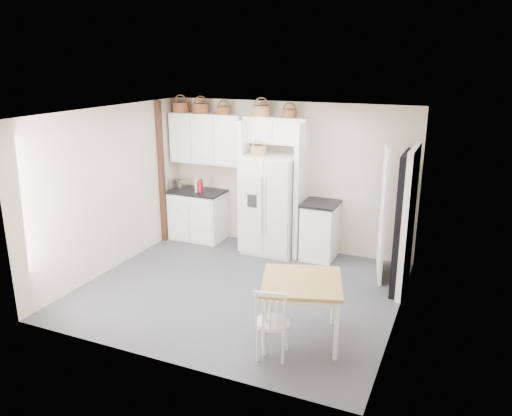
% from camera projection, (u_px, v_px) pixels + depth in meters
% --- Properties ---
extents(floor, '(4.50, 4.50, 0.00)m').
position_uv_depth(floor, '(240.00, 290.00, 7.41)').
color(floor, '#474856').
rests_on(floor, ground).
extents(ceiling, '(4.50, 4.50, 0.00)m').
position_uv_depth(ceiling, '(238.00, 113.00, 6.66)').
color(ceiling, white).
rests_on(ceiling, wall_back).
extents(wall_back, '(4.50, 0.00, 4.50)m').
position_uv_depth(wall_back, '(288.00, 176.00, 8.79)').
color(wall_back, beige).
rests_on(wall_back, floor).
extents(wall_left, '(0.00, 4.00, 4.00)m').
position_uv_depth(wall_left, '(111.00, 190.00, 7.89)').
color(wall_left, beige).
rests_on(wall_left, floor).
extents(wall_right, '(0.00, 4.00, 4.00)m').
position_uv_depth(wall_right, '(403.00, 226.00, 6.17)').
color(wall_right, beige).
rests_on(wall_right, floor).
extents(refrigerator, '(0.89, 0.72, 1.73)m').
position_uv_depth(refrigerator, '(272.00, 204.00, 8.65)').
color(refrigerator, silver).
rests_on(refrigerator, floor).
extents(base_cab_left, '(0.97, 0.61, 0.90)m').
position_uv_depth(base_cab_left, '(198.00, 216.00, 9.41)').
color(base_cab_left, white).
rests_on(base_cab_left, floor).
extents(base_cab_right, '(0.54, 0.64, 0.94)m').
position_uv_depth(base_cab_right, '(320.00, 231.00, 8.49)').
color(base_cab_right, white).
rests_on(base_cab_right, floor).
extents(dining_table, '(1.16, 1.16, 0.77)m').
position_uv_depth(dining_table, '(301.00, 310.00, 6.01)').
color(dining_table, brown).
rests_on(dining_table, floor).
extents(windsor_chair, '(0.48, 0.45, 0.84)m').
position_uv_depth(windsor_chair, '(273.00, 322.00, 5.65)').
color(windsor_chair, white).
rests_on(windsor_chair, floor).
extents(counter_left, '(1.01, 0.66, 0.04)m').
position_uv_depth(counter_left, '(197.00, 191.00, 9.27)').
color(counter_left, black).
rests_on(counter_left, base_cab_left).
extents(counter_right, '(0.58, 0.69, 0.04)m').
position_uv_depth(counter_right, '(321.00, 203.00, 8.35)').
color(counter_right, black).
rests_on(counter_right, base_cab_right).
extents(toaster, '(0.28, 0.17, 0.19)m').
position_uv_depth(toaster, '(178.00, 184.00, 9.34)').
color(toaster, silver).
rests_on(toaster, counter_left).
extents(cookbook_red, '(0.07, 0.16, 0.23)m').
position_uv_depth(cookbook_red, '(201.00, 186.00, 9.11)').
color(cookbook_red, '#A91122').
rests_on(cookbook_red, counter_left).
extents(cookbook_cream, '(0.04, 0.16, 0.24)m').
position_uv_depth(cookbook_cream, '(198.00, 185.00, 9.14)').
color(cookbook_cream, beige).
rests_on(cookbook_cream, counter_left).
extents(basket_upper_a, '(0.31, 0.31, 0.18)m').
position_uv_depth(basket_upper_a, '(181.00, 107.00, 9.09)').
color(basket_upper_a, '#531B11').
rests_on(basket_upper_a, upper_cabinet).
extents(basket_upper_b, '(0.30, 0.30, 0.17)m').
position_uv_depth(basket_upper_b, '(201.00, 108.00, 8.93)').
color(basket_upper_b, '#531B11').
rests_on(basket_upper_b, upper_cabinet).
extents(basket_upper_c, '(0.24, 0.24, 0.14)m').
position_uv_depth(basket_upper_c, '(224.00, 110.00, 8.76)').
color(basket_upper_c, '#531B11').
rests_on(basket_upper_c, upper_cabinet).
extents(basket_bridge_a, '(0.31, 0.31, 0.18)m').
position_uv_depth(basket_bridge_a, '(262.00, 111.00, 8.48)').
color(basket_bridge_a, brown).
rests_on(basket_bridge_a, bridge_cabinet).
extents(basket_bridge_b, '(0.24, 0.24, 0.14)m').
position_uv_depth(basket_bridge_b, '(289.00, 113.00, 8.29)').
color(basket_bridge_b, '#531B11').
rests_on(basket_bridge_b, bridge_cabinet).
extents(basket_fridge_a, '(0.26, 0.26, 0.14)m').
position_uv_depth(basket_fridge_a, '(259.00, 151.00, 8.37)').
color(basket_fridge_a, brown).
rests_on(basket_fridge_a, refrigerator).
extents(upper_cabinet, '(1.40, 0.34, 0.90)m').
position_uv_depth(upper_cabinet, '(207.00, 139.00, 9.04)').
color(upper_cabinet, white).
rests_on(upper_cabinet, wall_back).
extents(bridge_cabinet, '(1.12, 0.34, 0.45)m').
position_uv_depth(bridge_cabinet, '(277.00, 130.00, 8.46)').
color(bridge_cabinet, white).
rests_on(bridge_cabinet, wall_back).
extents(fridge_panel_left, '(0.08, 0.60, 2.30)m').
position_uv_depth(fridge_panel_left, '(247.00, 185.00, 8.82)').
color(fridge_panel_left, white).
rests_on(fridge_panel_left, floor).
extents(fridge_panel_right, '(0.08, 0.60, 2.30)m').
position_uv_depth(fridge_panel_right, '(301.00, 191.00, 8.43)').
color(fridge_panel_right, white).
rests_on(fridge_panel_right, floor).
extents(trim_post, '(0.09, 0.09, 2.60)m').
position_uv_depth(trim_post, '(162.00, 173.00, 9.06)').
color(trim_post, '#371911').
rests_on(trim_post, floor).
extents(doorway_void, '(0.18, 0.85, 2.05)m').
position_uv_depth(doorway_void, '(405.00, 223.00, 7.17)').
color(doorway_void, black).
rests_on(doorway_void, floor).
extents(door_slab, '(0.21, 0.79, 2.05)m').
position_uv_depth(door_slab, '(383.00, 214.00, 7.60)').
color(door_slab, white).
rests_on(door_slab, floor).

